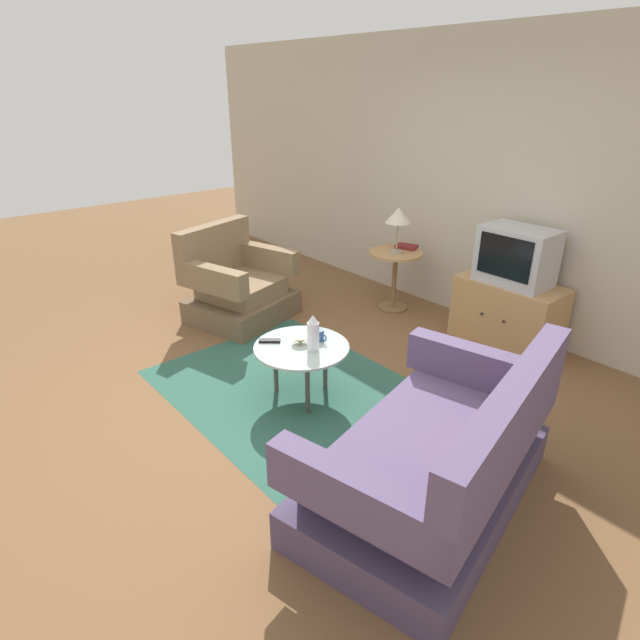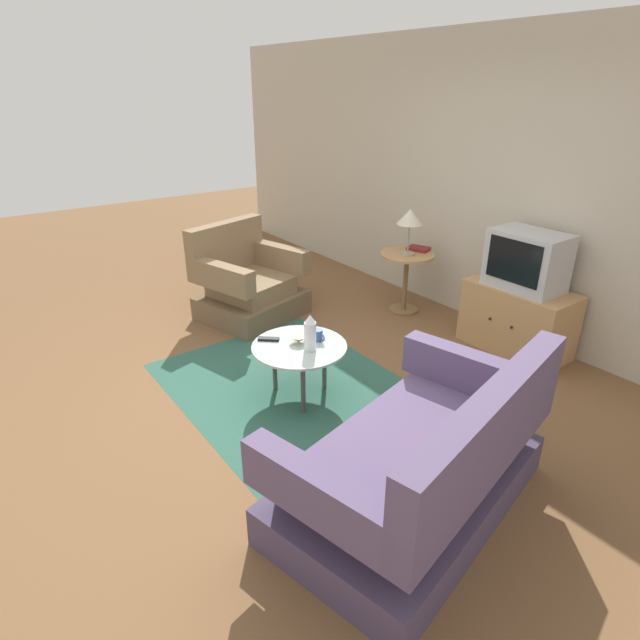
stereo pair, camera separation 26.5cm
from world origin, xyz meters
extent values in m
plane|color=brown|center=(0.00, 0.00, 0.00)|extent=(16.00, 16.00, 0.00)
cube|color=#BCB29E|center=(0.00, 2.35, 1.35)|extent=(9.00, 0.12, 2.70)
cube|color=#2D5B4C|center=(0.07, 0.00, 0.00)|extent=(2.40, 1.65, 0.00)
cube|color=brown|center=(-1.49, 0.47, 0.12)|extent=(1.04, 1.12, 0.24)
cube|color=#846B4C|center=(-1.49, 0.47, 0.33)|extent=(0.83, 0.81, 0.18)
cube|color=#846B4C|center=(-1.82, 0.38, 0.68)|extent=(0.38, 0.94, 0.52)
cube|color=#846B4C|center=(-1.39, 0.08, 0.55)|extent=(0.83, 0.35, 0.25)
cube|color=#846B4C|center=(-1.60, 0.85, 0.55)|extent=(0.83, 0.35, 0.25)
cube|color=#4B3E5C|center=(1.36, -0.14, 0.12)|extent=(1.29, 1.76, 0.24)
cube|color=#5B4C70|center=(1.36, -0.14, 0.33)|extent=(1.09, 1.46, 0.18)
cube|color=#5B4C70|center=(1.76, -0.05, 0.67)|extent=(0.50, 1.58, 0.51)
cube|color=#5B4C70|center=(1.20, 0.56, 0.55)|extent=(0.96, 0.35, 0.25)
cube|color=#5B4C70|center=(1.53, -0.85, 0.55)|extent=(0.96, 0.35, 0.25)
cube|color=#C64C47|center=(1.61, -0.04, 0.56)|extent=(0.24, 0.31, 0.30)
cylinder|color=#B2C6C1|center=(0.07, 0.00, 0.43)|extent=(0.71, 0.71, 0.02)
cylinder|color=#4C4742|center=(0.08, 0.22, 0.21)|extent=(0.04, 0.04, 0.42)
cylinder|color=#4C4742|center=(-0.13, -0.11, 0.21)|extent=(0.04, 0.04, 0.42)
cylinder|color=#4C4742|center=(0.26, -0.10, 0.21)|extent=(0.04, 0.04, 0.42)
cylinder|color=tan|center=(-0.65, 1.83, 0.62)|extent=(0.55, 0.55, 0.02)
cylinder|color=brown|center=(-0.65, 1.83, 0.30)|extent=(0.05, 0.05, 0.61)
cylinder|color=brown|center=(-0.65, 1.83, 0.01)|extent=(0.30, 0.30, 0.02)
cube|color=tan|center=(0.57, 2.01, 0.30)|extent=(0.92, 0.49, 0.60)
sphere|color=black|center=(0.46, 1.75, 0.33)|extent=(0.02, 0.02, 0.02)
sphere|color=black|center=(0.68, 1.75, 0.33)|extent=(0.02, 0.02, 0.02)
cube|color=#B7B7BC|center=(0.57, 2.00, 0.85)|extent=(0.61, 0.40, 0.49)
cube|color=black|center=(0.57, 1.80, 0.88)|extent=(0.49, 0.01, 0.36)
cylinder|color=#9E937A|center=(-0.63, 1.80, 0.64)|extent=(0.14, 0.14, 0.02)
cylinder|color=#9E937A|center=(-0.63, 1.80, 0.80)|extent=(0.02, 0.02, 0.29)
cone|color=beige|center=(-0.63, 1.80, 1.02)|extent=(0.26, 0.26, 0.15)
cylinder|color=white|center=(0.17, 0.03, 0.55)|extent=(0.09, 0.09, 0.22)
cone|color=white|center=(0.17, 0.03, 0.69)|extent=(0.08, 0.08, 0.06)
cylinder|color=#335184|center=(0.08, 0.16, 0.49)|extent=(0.07, 0.07, 0.09)
torus|color=#335184|center=(0.13, 0.16, 0.49)|extent=(0.06, 0.01, 0.06)
cone|color=tan|center=(0.03, 0.02, 0.47)|extent=(0.13, 0.13, 0.06)
cube|color=black|center=(-0.14, -0.14, 0.45)|extent=(0.14, 0.15, 0.02)
cube|color=maroon|center=(-0.67, 2.00, 0.65)|extent=(0.26, 0.23, 0.03)
camera|label=1|loc=(2.73, -2.11, 2.21)|focal=29.00mm
camera|label=2|loc=(2.90, -1.90, 2.21)|focal=29.00mm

